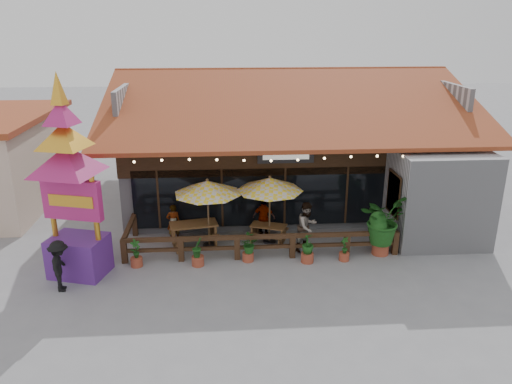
{
  "coord_description": "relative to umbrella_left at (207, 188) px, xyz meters",
  "views": [
    {
      "loc": [
        -2.96,
        -16.76,
        8.18
      ],
      "look_at": [
        -1.68,
        1.5,
        1.85
      ],
      "focal_mm": 35.0,
      "sensor_mm": 36.0,
      "label": 1
    }
  ],
  "objects": [
    {
      "name": "planter_a",
      "position": [
        -2.51,
        -1.49,
        -1.93
      ],
      "size": [
        0.43,
        0.41,
        1.01
      ],
      "color": "#984029",
      "rests_on": "ground"
    },
    {
      "name": "tropical_plant",
      "position": [
        6.31,
        -1.13,
        -1.04
      ],
      "size": [
        2.2,
        2.18,
        2.3
      ],
      "color": "#984029",
      "rests_on": "ground"
    },
    {
      "name": "ground",
      "position": [
        3.53,
        -0.69,
        -2.35
      ],
      "size": [
        100.0,
        100.0,
        0.0
      ],
      "primitive_type": "plane",
      "color": "gray",
      "rests_on": "ground"
    },
    {
      "name": "umbrella_left",
      "position": [
        0.0,
        0.0,
        0.0
      ],
      "size": [
        3.09,
        3.09,
        2.7
      ],
      "color": "brown",
      "rests_on": "ground"
    },
    {
      "name": "restaurant_building",
      "position": [
        3.79,
        5.92,
        -0.15
      ],
      "size": [
        15.5,
        14.73,
        6.09
      ],
      "color": "#AEAEB3",
      "rests_on": "ground"
    },
    {
      "name": "planter_c",
      "position": [
        1.41,
        -1.37,
        -1.79
      ],
      "size": [
        0.79,
        0.8,
        0.99
      ],
      "color": "#984029",
      "rests_on": "ground"
    },
    {
      "name": "planter_b",
      "position": [
        -0.37,
        -1.59,
        -1.87
      ],
      "size": [
        0.48,
        0.5,
        1.06
      ],
      "color": "#984029",
      "rests_on": "ground"
    },
    {
      "name": "diner_a",
      "position": [
        -1.38,
        0.65,
        -1.62
      ],
      "size": [
        0.58,
        0.42,
        1.47
      ],
      "primitive_type": "imported",
      "rotation": [
        0.0,
        0.0,
        3.28
      ],
      "color": "#372111",
      "rests_on": "ground"
    },
    {
      "name": "umbrella_right",
      "position": [
        2.33,
        0.18,
        0.01
      ],
      "size": [
        2.87,
        2.87,
        2.71
      ],
      "color": "brown",
      "rests_on": "ground"
    },
    {
      "name": "diner_c",
      "position": [
        2.17,
        0.83,
        -1.58
      ],
      "size": [
        0.98,
        0.64,
        1.55
      ],
      "primitive_type": "imported",
      "rotation": [
        0.0,
        0.0,
        2.82
      ],
      "color": "#372111",
      "rests_on": "ground"
    },
    {
      "name": "thai_sign_tower",
      "position": [
        -4.32,
        -1.9,
        1.48
      ],
      "size": [
        3.31,
        3.31,
        7.26
      ],
      "color": "#582383",
      "rests_on": "ground"
    },
    {
      "name": "pedestrian",
      "position": [
        -4.61,
        -2.98,
        -1.5
      ],
      "size": [
        0.79,
        1.18,
        1.7
      ],
      "primitive_type": "imported",
      "rotation": [
        0.0,
        0.0,
        1.72
      ],
      "color": "black",
      "rests_on": "ground"
    },
    {
      "name": "patio_railing",
      "position": [
        1.28,
        -0.96,
        -1.74
      ],
      "size": [
        10.0,
        2.6,
        0.92
      ],
      "color": "#422717",
      "rests_on": "ground"
    },
    {
      "name": "picnic_table_right",
      "position": [
        2.3,
        0.32,
        -1.91
      ],
      "size": [
        1.69,
        1.58,
        0.66
      ],
      "color": "brown",
      "rests_on": "ground"
    },
    {
      "name": "planter_d",
      "position": [
        3.51,
        -1.61,
        -1.82
      ],
      "size": [
        0.57,
        0.57,
        1.1
      ],
      "color": "#984029",
      "rests_on": "ground"
    },
    {
      "name": "diner_b",
      "position": [
        3.65,
        -0.61,
        -1.41
      ],
      "size": [
        1.17,
        1.13,
        1.89
      ],
      "primitive_type": "imported",
      "rotation": [
        0.0,
        0.0,
        0.66
      ],
      "color": "#372111",
      "rests_on": "ground"
    },
    {
      "name": "picnic_table_left",
      "position": [
        -0.58,
        0.21,
        -1.77
      ],
      "size": [
        2.04,
        1.84,
        0.86
      ],
      "color": "brown",
      "rests_on": "ground"
    },
    {
      "name": "planter_e",
      "position": [
        4.85,
        -1.56,
        -1.97
      ],
      "size": [
        0.37,
        0.37,
        0.9
      ],
      "color": "#984029",
      "rests_on": "ground"
    }
  ]
}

